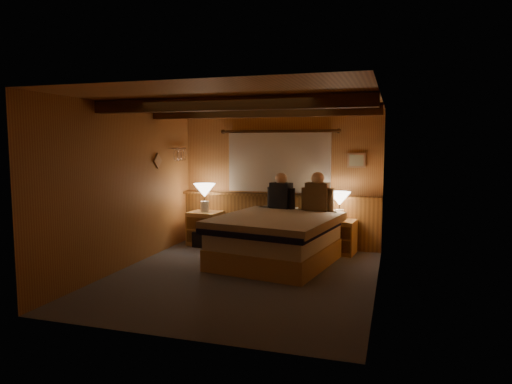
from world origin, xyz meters
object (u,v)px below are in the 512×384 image
at_px(lamp_right, 340,200).
at_px(person_left, 281,194).
at_px(person_right, 318,195).
at_px(duffel_bag, 207,239).
at_px(nightstand_left, 205,228).
at_px(nightstand_right, 339,237).
at_px(lamp_left, 205,192).
at_px(bed, 279,238).

relative_size(lamp_right, person_left, 0.74).
height_order(person_right, duffel_bag, person_right).
xyz_separation_m(nightstand_left, lamp_right, (2.42, 0.01, 0.60)).
xyz_separation_m(lamp_right, duffel_bag, (-2.31, -0.19, -0.76)).
bearing_deg(nightstand_right, nightstand_left, -172.82).
bearing_deg(lamp_left, person_left, 1.59).
height_order(nightstand_left, lamp_left, lamp_left).
bearing_deg(duffel_bag, nightstand_right, 9.00).
xyz_separation_m(nightstand_right, lamp_right, (-0.01, -0.01, 0.62)).
relative_size(nightstand_right, person_right, 0.84).
relative_size(bed, person_left, 3.72).
relative_size(bed, lamp_left, 4.62).
xyz_separation_m(nightstand_left, person_right, (2.07, -0.10, 0.69)).
distance_m(nightstand_left, lamp_left, 0.66).
bearing_deg(nightstand_left, person_right, 2.14).
distance_m(lamp_right, person_left, 1.00).
distance_m(bed, person_right, 1.05).
bearing_deg(person_left, nightstand_left, -164.39).
relative_size(bed, nightstand_left, 3.94).
relative_size(bed, person_right, 3.53).
xyz_separation_m(person_left, duffel_bag, (-1.31, -0.19, -0.83)).
bearing_deg(lamp_left, person_right, -1.86).
height_order(nightstand_right, person_left, person_left).
bearing_deg(lamp_right, nightstand_right, 45.86).
relative_size(lamp_right, person_right, 0.71).
relative_size(nightstand_left, lamp_right, 1.27).
relative_size(person_right, duffel_bag, 1.41).
bearing_deg(person_left, person_right, 5.97).
xyz_separation_m(bed, lamp_right, (0.83, 0.82, 0.52)).
relative_size(nightstand_left, nightstand_right, 1.07).
height_order(bed, nightstand_right, bed).
bearing_deg(person_left, nightstand_right, 15.60).
distance_m(nightstand_right, lamp_right, 0.62).
bearing_deg(nightstand_right, person_left, -172.82).
xyz_separation_m(lamp_left, lamp_right, (2.41, 0.04, -0.07)).
height_order(lamp_left, person_left, person_left).
height_order(nightstand_left, nightstand_right, nightstand_left).
height_order(nightstand_right, lamp_right, lamp_right).
bearing_deg(nightstand_left, bed, -22.04).
height_order(lamp_right, person_right, person_right).
bearing_deg(lamp_right, person_right, -163.33).
bearing_deg(nightstand_right, lamp_left, -172.11).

